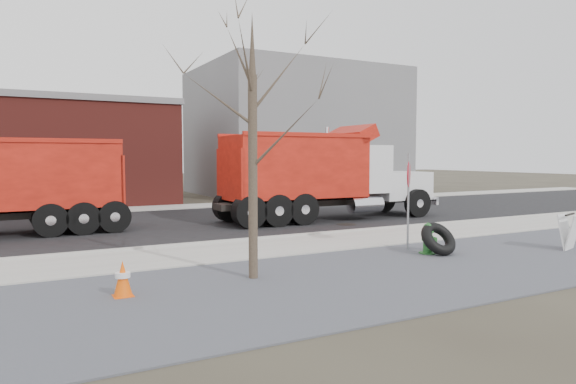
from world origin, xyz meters
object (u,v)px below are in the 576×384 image
fire_hydrant (428,240)px  stop_sign (409,184)px  dump_truck_red_a (321,172)px  truck_tire (438,239)px  sandwich_board (569,232)px  dump_truck_red_b (6,182)px

fire_hydrant → stop_sign: (-0.03, 0.71, 1.36)m
fire_hydrant → stop_sign: 1.53m
stop_sign → dump_truck_red_a: dump_truck_red_a is taller
truck_tire → dump_truck_red_a: (1.15, 7.35, 1.41)m
truck_tire → sandwich_board: (3.44, -1.11, 0.08)m
truck_tire → stop_sign: stop_sign is taller
dump_truck_red_b → sandwich_board: bearing=141.7°
stop_sign → sandwich_board: bearing=-49.1°
truck_tire → dump_truck_red_b: (-9.38, 8.43, 1.25)m
sandwich_board → truck_tire: bearing=145.1°
stop_sign → dump_truck_red_b: dump_truck_red_b is taller
stop_sign → sandwich_board: size_ratio=2.68×
dump_truck_red_a → sandwich_board: bearing=-74.0°
sandwich_board → dump_truck_red_b: size_ratio=0.12×
truck_tire → dump_truck_red_a: 7.57m
fire_hydrant → dump_truck_red_b: bearing=119.0°
truck_tire → stop_sign: 1.61m
fire_hydrant → dump_truck_red_b: dump_truck_red_b is taller
stop_sign → dump_truck_red_b: size_ratio=0.32×
dump_truck_red_a → stop_sign: bearing=-100.8°
truck_tire → stop_sign: size_ratio=0.38×
truck_tire → dump_truck_red_b: 12.68m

